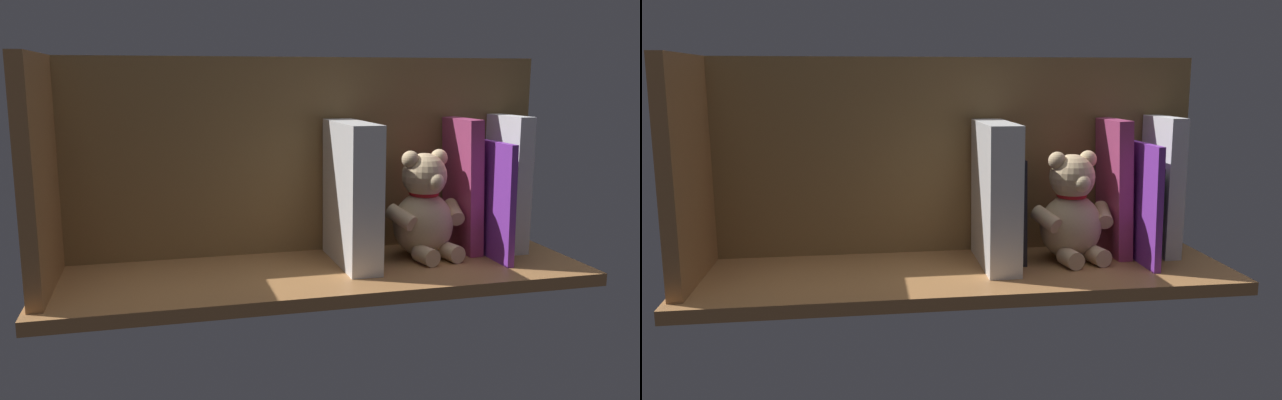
{
  "view_description": "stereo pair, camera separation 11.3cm",
  "coord_description": "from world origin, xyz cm",
  "views": [
    {
      "loc": [
        27.37,
        107.91,
        32.96
      ],
      "look_at": [
        0.0,
        0.0,
        12.16
      ],
      "focal_mm": 37.0,
      "sensor_mm": 36.0,
      "label": 1
    },
    {
      "loc": [
        16.28,
        110.13,
        32.96
      ],
      "look_at": [
        0.0,
        0.0,
        12.16
      ],
      "focal_mm": 37.0,
      "sensor_mm": 36.0,
      "label": 2
    }
  ],
  "objects": [
    {
      "name": "ground_plane",
      "position": [
        0.0,
        0.0,
        -1.1
      ],
      "size": [
        93.5,
        30.39,
        2.2
      ],
      "primitive_type": "cube",
      "color": "#9E6B3D"
    },
    {
      "name": "shelf_back_panel",
      "position": [
        0.0,
        -12.95,
        18.31
      ],
      "size": [
        93.5,
        1.5,
        36.61
      ],
      "primitive_type": "cube",
      "color": "olive",
      "rests_on": "ground_plane"
    },
    {
      "name": "shelf_side_divider",
      "position": [
        44.75,
        0.0,
        18.31
      ],
      "size": [
        2.4,
        24.39,
        36.61
      ],
      "primitive_type": "cube",
      "color": "#9E6B3D",
      "rests_on": "ground_plane"
    },
    {
      "name": "book_0",
      "position": [
        -38.85,
        -5.39,
        12.89
      ],
      "size": [
        3.15,
        12.81,
        25.78
      ],
      "primitive_type": "cube",
      "color": "silver",
      "rests_on": "ground_plane"
    },
    {
      "name": "book_1",
      "position": [
        -35.12,
        -5.33,
        8.45
      ],
      "size": [
        2.45,
        12.94,
        16.89
      ],
      "primitive_type": "cube",
      "color": "black",
      "rests_on": "ground_plane"
    },
    {
      "name": "book_2",
      "position": [
        -32.35,
        -1.82,
        10.8
      ],
      "size": [
        1.55,
        19.95,
        21.61
      ],
      "primitive_type": "cube",
      "rotation": [
        0.0,
        0.02,
        0.0
      ],
      "color": "purple",
      "rests_on": "ground_plane"
    },
    {
      "name": "book_3",
      "position": [
        -29.48,
        -5.64,
        12.68
      ],
      "size": [
        3.65,
        12.32,
        25.45
      ],
      "primitive_type": "cube",
      "rotation": [
        0.0,
        0.04,
        0.0
      ],
      "color": "#B23F72",
      "rests_on": "ground_plane"
    },
    {
      "name": "teddy_bear",
      "position": [
        -20.68,
        -2.99,
        8.77
      ],
      "size": [
        15.87,
        14.26,
        19.92
      ],
      "rotation": [
        0.0,
        0.0,
        0.2
      ],
      "color": "#D1B284",
      "rests_on": "ground_plane"
    },
    {
      "name": "book_4",
      "position": [
        -10.67,
        -5.4,
        9.43
      ],
      "size": [
        1.7,
        12.8,
        18.88
      ],
      "primitive_type": "cube",
      "rotation": [
        0.0,
        0.02,
        0.0
      ],
      "color": "black",
      "rests_on": "ground_plane"
    },
    {
      "name": "dictionary_thick_white",
      "position": [
        -6.27,
        -1.94,
        12.66
      ],
      "size": [
        5.55,
        19.51,
        25.31
      ],
      "primitive_type": "cube",
      "color": "white",
      "rests_on": "ground_plane"
    }
  ]
}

